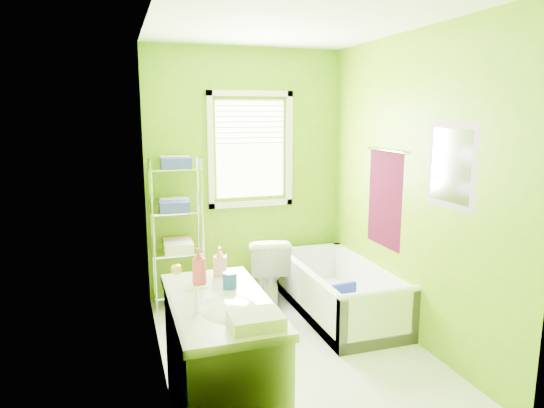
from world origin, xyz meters
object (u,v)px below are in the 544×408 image
object	(u,v)px
bathtub	(339,298)
wire_shelf_unit	(178,217)
toilet	(268,269)
vanity	(221,362)

from	to	relation	value
bathtub	wire_shelf_unit	bearing A→B (deg)	153.45
bathtub	toilet	world-z (taller)	toilet
vanity	wire_shelf_unit	size ratio (longest dim) A/B	0.75
toilet	vanity	bearing A→B (deg)	76.49
bathtub	vanity	distance (m)	2.02
bathtub	toilet	xyz separation A→B (m)	(-0.58, 0.48, 0.20)
toilet	wire_shelf_unit	bearing A→B (deg)	-3.53
toilet	wire_shelf_unit	distance (m)	1.05
toilet	vanity	world-z (taller)	vanity
vanity	wire_shelf_unit	bearing A→B (deg)	89.58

